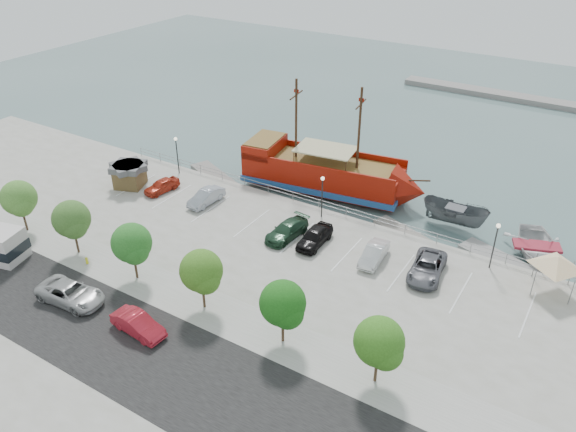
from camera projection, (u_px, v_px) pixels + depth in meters
The scene contains 32 objects.
ground at pixel (286, 258), 49.84m from camera, with size 160.00×160.00×0.00m, color #476260.
land_slab at pixel (104, 419), 34.24m from camera, with size 100.00×58.00×1.20m, color gray.
street at pixel (160, 361), 37.60m from camera, with size 100.00×8.00×0.04m, color black.
sidewalk at pixel (215, 311), 42.00m from camera, with size 100.00×4.00×0.05m, color gray.
seawall_railing at pixel (328, 206), 54.79m from camera, with size 50.00×0.06×1.00m.
far_shore at pixel (532, 100), 85.42m from camera, with size 40.00×3.00×0.80m, color gray.
pirate_ship at pixel (336, 176), 59.29m from camera, with size 20.03×7.96×12.48m.
patrol_boat at pixel (454, 216), 53.63m from camera, with size 2.43×6.46×2.50m, color #4F5357.
speedboat at pixel (536, 249), 49.71m from camera, with size 5.01×7.01×1.45m, color silver.
dock_west at pixel (215, 176), 63.38m from camera, with size 7.82×2.23×0.45m, color gray.
dock_mid at pixel (403, 233), 53.13m from camera, with size 6.26×1.79×0.36m, color gray.
dock_east at pixel (502, 261), 48.97m from camera, with size 7.70×2.20×0.44m, color gray.
shed at pixel (129, 174), 59.01m from camera, with size 3.97×3.97×2.53m.
canopy_tent at pixel (559, 257), 42.66m from camera, with size 4.96×4.96×3.64m.
street_van at pixel (70, 293), 42.66m from camera, with size 2.55×5.54×1.54m, color #A6A6A6.
street_sedan at pixel (138, 324), 39.69m from camera, with size 1.54×4.40×1.45m, color #B31C2B.
fire_hydrant at pixel (87, 260), 47.12m from camera, with size 0.23×0.23×0.67m.
lamp_post_left at pixel (177, 149), 60.77m from camera, with size 0.36×0.36×4.28m.
lamp_post_mid at pixel (322, 190), 52.61m from camera, with size 0.36×0.36×4.28m.
lamp_post_right at pixel (496, 238), 45.35m from camera, with size 0.36×0.36×4.28m.
tree_a at pixel (19, 200), 50.19m from camera, with size 3.30×3.20×5.00m.
tree_b at pixel (72, 221), 47.02m from camera, with size 3.30×3.20×5.00m.
tree_c at pixel (132, 245), 43.84m from camera, with size 3.30×3.20×5.00m.
tree_d at pixel (202, 273), 40.67m from camera, with size 3.30×3.20×5.00m.
tree_e at pixel (284, 305), 37.49m from camera, with size 3.30×3.20×5.00m.
tree_f at pixel (381, 344), 34.32m from camera, with size 3.30×3.20×5.00m.
parked_car_a at pixel (162, 186), 58.24m from camera, with size 1.59×3.95×1.34m, color #B42E19.
parked_car_b at pixel (206, 197), 56.00m from camera, with size 1.51×4.33×1.43m, color #969DA7.
parked_car_d at pixel (287, 230), 50.59m from camera, with size 1.99×4.88×1.42m, color #1E3D28.
parked_car_e at pixel (315, 237), 49.56m from camera, with size 1.84×4.56×1.56m, color black.
parked_car_f at pixel (374, 254), 47.36m from camera, with size 1.49×4.28×1.41m, color silver.
parked_car_g at pixel (427, 268), 45.56m from camera, with size 2.49×5.39×1.50m, color #5A5B62.
Camera 1 is at (21.79, -34.83, 27.46)m, focal length 35.00 mm.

